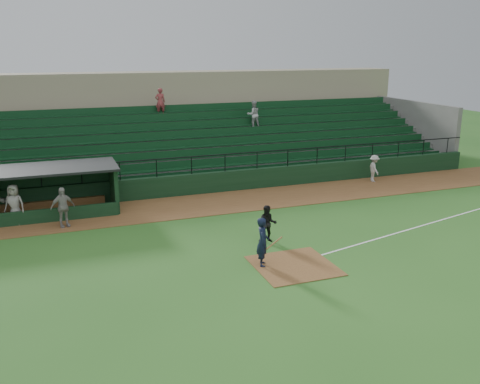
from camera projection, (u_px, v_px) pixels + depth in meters
name	position (u px, v px, depth m)	size (l,w,h in m)	color
ground	(283.00, 257.00, 20.97)	(90.00, 90.00, 0.00)	#295E1E
warning_track	(221.00, 203.00, 28.20)	(40.00, 4.00, 0.03)	brown
home_plate_dirt	(294.00, 266.00, 20.07)	(3.00, 3.00, 0.03)	brown
foul_line	(425.00, 225.00, 24.73)	(18.00, 0.09, 0.01)	white
stadium_structure	(181.00, 137.00, 35.23)	(38.00, 13.08, 6.40)	black
dugout	(26.00, 188.00, 26.00)	(8.90, 3.20, 2.42)	black
batter_at_plate	(263.00, 242.00, 19.86)	(1.13, 0.82, 1.94)	black
umpire	(268.00, 224.00, 22.37)	(0.79, 0.62, 1.63)	black
runner	(374.00, 168.00, 32.40)	(1.08, 0.62, 1.68)	#ADA7A2
dugout_player_a	(63.00, 207.00, 24.14)	(1.12, 0.46, 1.91)	gray
dugout_player_b	(14.00, 204.00, 24.51)	(0.95, 0.62, 1.94)	gray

